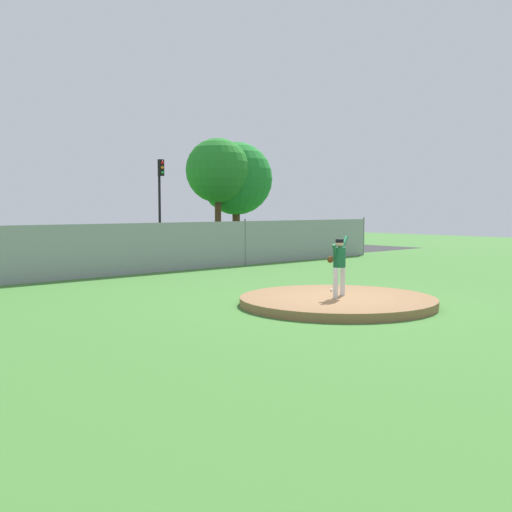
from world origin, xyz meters
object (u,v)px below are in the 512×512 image
at_px(parked_car_red, 147,246).
at_px(parked_car_charcoal, 37,250).
at_px(parked_car_teal, 201,242).
at_px(traffic_light_far, 160,190).
at_px(pitcher_youth, 339,261).
at_px(parked_car_burgundy, 247,241).
at_px(baseball, 331,290).

distance_m(parked_car_red, parked_car_charcoal, 5.16).
distance_m(parked_car_teal, traffic_light_far, 4.41).
xyz_separation_m(pitcher_youth, traffic_light_far, (6.78, 18.29, 2.40)).
height_order(parked_car_burgundy, traffic_light_far, traffic_light_far).
relative_size(parked_car_red, traffic_light_far, 0.93).
xyz_separation_m(baseball, parked_car_red, (2.60, 13.37, 0.49)).
distance_m(pitcher_youth, baseball, 1.36).
relative_size(parked_car_burgundy, traffic_light_far, 0.86).
bearing_deg(parked_car_burgundy, parked_car_red, -177.31).
bearing_deg(traffic_light_far, parked_car_burgundy, -51.56).
distance_m(parked_car_burgundy, parked_car_teal, 2.92).
height_order(pitcher_youth, traffic_light_far, traffic_light_far).
bearing_deg(parked_car_red, parked_car_charcoal, 177.99).
relative_size(baseball, parked_car_burgundy, 0.02).
distance_m(parked_car_red, parked_car_burgundy, 6.57).
bearing_deg(pitcher_youth, parked_car_red, 77.08).
relative_size(parked_car_red, parked_car_teal, 1.16).
distance_m(pitcher_youth, traffic_light_far, 19.66).
bearing_deg(parked_car_charcoal, parked_car_red, -2.01).
relative_size(baseball, parked_car_red, 0.02).
height_order(parked_car_burgundy, parked_car_charcoal, parked_car_charcoal).
height_order(baseball, parked_car_burgundy, parked_car_burgundy).
bearing_deg(parked_car_red, traffic_light_far, 49.39).
xyz_separation_m(parked_car_red, parked_car_burgundy, (6.56, 0.31, 0.02)).
bearing_deg(parked_car_charcoal, parked_car_teal, 3.16).
xyz_separation_m(baseball, parked_car_charcoal, (-2.56, 13.56, 0.53)).
distance_m(parked_car_burgundy, parked_car_charcoal, 11.71).
bearing_deg(pitcher_youth, traffic_light_far, 69.65).
relative_size(baseball, traffic_light_far, 0.01).
bearing_deg(pitcher_youth, parked_car_burgundy, 55.88).
bearing_deg(parked_car_burgundy, parked_car_teal, 172.93).
bearing_deg(pitcher_youth, parked_car_charcoal, 97.55).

